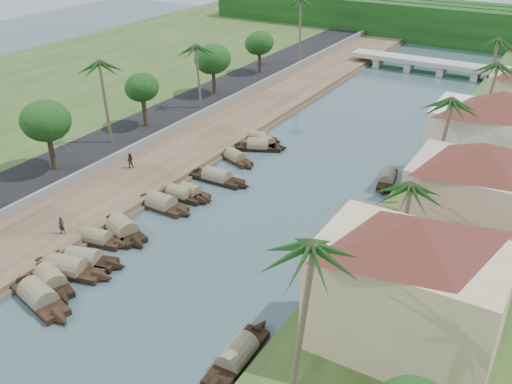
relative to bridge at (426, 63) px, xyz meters
The scene contains 44 objects.
ground 72.02m from the bridge, 90.00° to the right, with size 220.00×220.00×0.00m, color #3D555B.
left_bank 54.42m from the bridge, 107.10° to the right, with size 10.00×180.00×0.80m, color brown.
right_bank 55.37m from the bridge, 69.93° to the right, with size 16.00×180.00×1.20m, color #2A441B.
road 57.49m from the bridge, 115.23° to the right, with size 8.00×180.00×1.40m, color black.
retaining_wall 55.79m from the bridge, 111.23° to the right, with size 0.40×180.00×1.10m, color gray.
far_left_fill 72.84m from the bridge, 134.44° to the right, with size 45.00×220.00×1.35m, color #2A441B.
treeline 28.09m from the bridge, 90.00° to the left, with size 120.00×14.00×8.00m.
bridge is the anchor object (origin of this frame).
building_near 76.54m from the bridge, 75.61° to the right, with size 14.85×14.85×10.20m.
building_mid 61.51m from the bridge, 70.98° to the right, with size 14.11×14.11×9.70m.
building_far 48.15m from the bridge, 66.65° to the right, with size 15.59×15.59×10.20m.
sampan_0 83.05m from the bridge, 95.45° to the right, with size 9.49×4.11×2.42m.
sampan_1 81.14m from the bridge, 96.20° to the right, with size 8.07×4.66×2.35m.
sampan_2 79.20m from the bridge, 96.44° to the right, with size 9.33×3.80×2.39m.
sampan_3 77.50m from the bridge, 96.45° to the right, with size 8.53×4.04×2.25m.
sampan_4 74.52m from the bridge, 97.78° to the right, with size 7.02×2.69×1.99m.
sampan_5 72.00m from the bridge, 97.33° to the right, with size 8.29×4.58×2.54m.
sampan_6 66.13m from the bridge, 98.02° to the right, with size 8.19×2.31×2.41m.
sampan_7 63.36m from the bridge, 98.11° to the right, with size 7.62×1.98×2.04m.
sampan_8 62.31m from the bridge, 97.61° to the right, with size 6.42×2.05×1.99m.
sampan_9 57.79m from the bridge, 97.76° to the right, with size 9.00×2.02×2.26m.
sampan_10 52.23m from the bridge, 99.88° to the right, with size 7.29×4.18×2.03m.
sampan_11 47.68m from the bridge, 100.18° to the right, with size 7.83×4.88×2.25m.
sampan_12 45.90m from the bridge, 100.46° to the right, with size 7.35×4.08×1.82m.
sampan_13 45.55m from the bridge, 102.42° to the right, with size 6.77×2.51×1.87m.
sampan_14 80.71m from the bridge, 83.33° to the right, with size 2.11×9.14×2.20m.
sampan_15 63.06m from the bridge, 81.45° to the right, with size 2.49×7.24×1.95m.
sampan_16 48.51m from the bridge, 79.18° to the right, with size 2.88×8.06×1.97m.
canoe_1 78.58m from the bridge, 96.20° to the right, with size 4.27×2.08×0.69m.
canoe_2 51.47m from the bridge, 100.96° to the right, with size 4.72×3.54×0.76m.
palm_0 84.58m from the bridge, 79.70° to the right, with size 3.20×3.20×13.37m.
palm_1 67.74m from the bridge, 76.26° to the right, with size 3.20×3.20×9.52m.
palm_2 54.82m from the bridge, 73.84° to the right, with size 3.20×3.20×12.39m.
palm_3 38.59m from the bridge, 64.67° to the right, with size 3.20×3.20×11.83m.
palm_5 62.67m from the bridge, 112.80° to the right, with size 3.20×3.20×11.72m.
palm_6 46.81m from the bridge, 118.54° to the right, with size 3.20×3.20×10.51m.
palm_7 25.05m from the bridge, 53.06° to the right, with size 3.20×3.20×11.52m.
palm_8 25.64m from the bridge, 151.85° to the right, with size 3.20×3.20×12.97m.
tree_2 70.72m from the bridge, 109.90° to the right, with size 5.43×5.43×8.01m.
tree_3 56.07m from the bridge, 115.45° to the right, with size 4.37×4.37×7.15m.
tree_4 41.90m from the bridge, 125.24° to the right, with size 5.34×5.34×7.65m.
tree_5 31.44m from the bridge, 140.53° to the right, with size 4.68×4.68×7.02m.
person_near 76.31m from the bridge, 99.96° to the right, with size 0.62×0.41×1.70m, color #232228.
person_far 63.22m from the bridge, 106.19° to the right, with size 0.87×0.68×1.79m, color #2E2620.
Camera 1 is at (25.82, -33.39, 29.07)m, focal length 40.00 mm.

